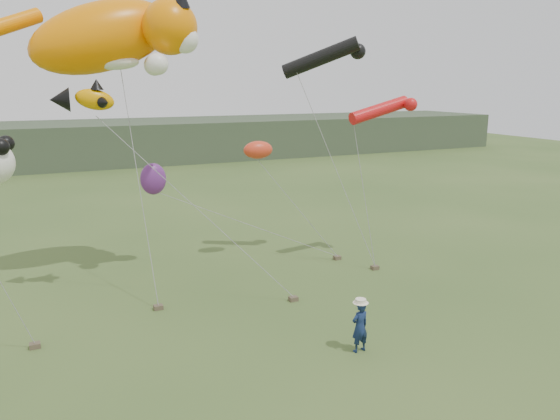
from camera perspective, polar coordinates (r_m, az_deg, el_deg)
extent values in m
plane|color=#385123|center=(17.14, 5.84, -14.08)|extent=(120.00, 120.00, 0.00)
cube|color=#2D3D28|center=(58.89, -17.03, 6.85)|extent=(90.00, 12.00, 4.00)
imported|color=#122246|center=(16.65, 8.34, -11.98)|extent=(0.62, 0.44, 1.58)
cube|color=brown|center=(20.08, -12.60, -9.88)|extent=(0.31, 0.25, 0.16)
cube|color=brown|center=(20.33, 1.40, -9.25)|extent=(0.31, 0.25, 0.16)
cube|color=brown|center=(23.94, 9.88, -5.94)|extent=(0.31, 0.25, 0.16)
cube|color=brown|center=(18.53, -24.23, -12.78)|extent=(0.31, 0.25, 0.16)
cube|color=brown|center=(25.02, 5.99, -4.98)|extent=(0.31, 0.25, 0.16)
ellipsoid|color=orange|center=(22.24, -18.02, 16.85)|extent=(6.00, 2.76, 3.87)
sphere|color=orange|center=(21.58, -11.44, 18.25)|extent=(2.03, 2.03, 2.03)
cone|color=black|center=(22.37, -10.43, 20.57)|extent=(0.63, 0.73, 0.72)
sphere|color=white|center=(21.33, -9.93, 17.16)|extent=(1.01, 1.01, 1.01)
ellipsoid|color=white|center=(21.89, -17.13, 14.61)|extent=(1.98, 0.99, 0.62)
sphere|color=white|center=(20.68, -12.70, 14.67)|extent=(0.79, 0.79, 0.79)
sphere|color=white|center=(22.27, -13.01, 14.52)|extent=(0.79, 0.79, 0.79)
cylinder|color=orange|center=(22.99, -25.98, 17.19)|extent=(2.10, 1.54, 1.22)
ellipsoid|color=#E09000|center=(19.98, -18.79, 10.87)|extent=(1.44, 0.66, 0.94)
cone|color=black|center=(20.16, -22.04, 10.63)|extent=(0.70, 0.87, 0.83)
cone|color=black|center=(19.98, -18.63, 12.33)|extent=(0.46, 0.46, 0.37)
cone|color=black|center=(19.56, -17.80, 10.63)|extent=(0.49, 0.51, 0.37)
cone|color=black|center=(20.47, -18.14, 10.69)|extent=(0.49, 0.51, 0.37)
cylinder|color=black|center=(23.77, 4.27, 15.58)|extent=(3.04, 2.42, 1.73)
sphere|color=black|center=(24.09, 8.14, 16.09)|extent=(0.66, 0.66, 0.66)
cylinder|color=red|center=(23.92, 10.32, 10.24)|extent=(2.91, 0.69, 1.18)
sphere|color=red|center=(24.30, 13.49, 10.68)|extent=(0.57, 0.57, 0.57)
sphere|color=black|center=(15.97, -27.16, 5.89)|extent=(0.45, 0.45, 0.45)
sphere|color=black|center=(16.82, -26.72, 6.23)|extent=(0.45, 0.45, 0.45)
ellipsoid|color=red|center=(23.83, -2.31, 6.30)|extent=(1.32, 0.77, 0.77)
ellipsoid|color=#612574|center=(23.65, -13.11, 3.18)|extent=(1.10, 0.73, 1.34)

